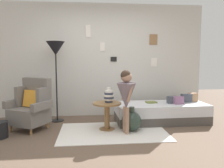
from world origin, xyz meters
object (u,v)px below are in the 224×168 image
at_px(armchair, 32,106).
at_px(book_on_daybed, 151,102).
at_px(side_table, 107,110).
at_px(daybed, 161,113).
at_px(demijohn_near, 132,121).
at_px(floor_lamp, 56,52).
at_px(person_child, 126,93).
at_px(vase_striped, 109,96).

height_order(armchair, book_on_daybed, armchair).
height_order(armchair, side_table, armchair).
xyz_separation_m(daybed, demijohn_near, (-0.74, -0.54, -0.01)).
relative_size(floor_lamp, demijohn_near, 3.76).
bearing_deg(person_child, vase_striped, 131.95).
relative_size(daybed, side_table, 3.58).
bearing_deg(demijohn_near, armchair, 169.93).
bearing_deg(person_child, floor_lamp, 143.29).
xyz_separation_m(armchair, side_table, (1.42, -0.21, -0.07)).
relative_size(armchair, side_table, 1.81).
bearing_deg(armchair, floor_lamp, 51.88).
bearing_deg(demijohn_near, book_on_daybed, 48.44).
height_order(armchair, floor_lamp, floor_lamp).
bearing_deg(floor_lamp, vase_striped, -32.97).
distance_m(side_table, book_on_daybed, 1.11).
relative_size(armchair, vase_striped, 3.43).
bearing_deg(person_child, book_on_daybed, 48.61).
xyz_separation_m(armchair, floor_lamp, (0.40, 0.51, 1.04)).
bearing_deg(demijohn_near, side_table, 164.71).
relative_size(person_child, demijohn_near, 2.53).
xyz_separation_m(daybed, book_on_daybed, (-0.19, 0.07, 0.22)).
bearing_deg(armchair, daybed, 4.57).
distance_m(armchair, person_child, 1.83).
relative_size(daybed, person_child, 1.68).
relative_size(side_table, demijohn_near, 1.19).
relative_size(vase_striped, person_child, 0.25).
xyz_separation_m(vase_striped, person_child, (0.28, -0.31, 0.09)).
bearing_deg(floor_lamp, armchair, -128.12).
distance_m(daybed, demijohn_near, 0.91).
xyz_separation_m(floor_lamp, person_child, (1.34, -1.00, -0.75)).
height_order(side_table, vase_striped, vase_striped).
relative_size(armchair, person_child, 0.85).
xyz_separation_m(person_child, demijohn_near, (0.13, 0.15, -0.54)).
height_order(daybed, person_child, person_child).
bearing_deg(vase_striped, daybed, 18.37).
relative_size(side_table, vase_striped, 1.90).
bearing_deg(floor_lamp, daybed, -7.90).
bearing_deg(person_child, daybed, 38.56).
distance_m(person_child, demijohn_near, 0.58).
relative_size(daybed, vase_striped, 6.79).
xyz_separation_m(floor_lamp, book_on_daybed, (2.01, -0.23, -1.06)).
relative_size(floor_lamp, person_child, 1.49).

